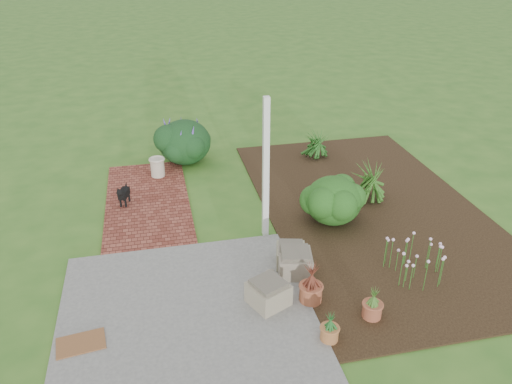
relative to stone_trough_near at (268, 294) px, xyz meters
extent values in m
plane|color=#31651F|center=(0.09, 1.74, -0.20)|extent=(80.00, 80.00, 0.00)
cube|color=slate|center=(-1.16, -0.01, -0.18)|extent=(3.50, 3.50, 0.04)
cube|color=maroon|center=(-1.61, 3.49, -0.18)|extent=(1.60, 3.50, 0.04)
cube|color=black|center=(2.59, 2.24, -0.19)|extent=(4.00, 7.00, 0.03)
cube|color=white|center=(0.39, 1.84, 1.05)|extent=(0.10, 0.10, 2.50)
cube|color=gray|center=(0.00, 0.00, 0.00)|extent=(0.65, 0.65, 0.33)
cube|color=#756659|center=(0.57, 0.61, 0.01)|extent=(0.60, 0.60, 0.34)
cube|color=gray|center=(0.57, 0.85, -0.01)|extent=(0.54, 0.54, 0.30)
cube|color=brown|center=(-2.55, -0.26, -0.16)|extent=(0.65, 0.47, 0.02)
cube|color=black|center=(-2.03, 3.43, 0.07)|extent=(0.23, 0.35, 0.14)
cylinder|color=black|center=(-2.11, 3.33, -0.08)|extent=(0.04, 0.04, 0.16)
cylinder|color=black|center=(-2.02, 3.30, -0.08)|extent=(0.04, 0.04, 0.16)
cylinder|color=black|center=(-2.05, 3.55, -0.08)|extent=(0.04, 0.04, 0.16)
cylinder|color=black|center=(-1.95, 3.52, -0.08)|extent=(0.04, 0.04, 0.16)
sphere|color=black|center=(-2.09, 3.24, 0.18)|extent=(0.13, 0.13, 0.13)
cone|color=black|center=(-1.99, 3.59, 0.17)|extent=(0.08, 0.11, 0.12)
cylinder|color=#C1B59E|center=(-1.35, 4.57, 0.03)|extent=(0.38, 0.38, 0.40)
ellipsoid|color=#0F3613|center=(1.69, 2.00, 0.26)|extent=(1.36, 1.36, 0.87)
cylinder|color=#995034|center=(0.61, -0.06, -0.04)|extent=(0.42, 0.42, 0.26)
cylinder|color=#9B4F34|center=(1.33, -0.57, -0.06)|extent=(0.34, 0.34, 0.22)
cylinder|color=#A36537|center=(0.61, -0.85, -0.07)|extent=(0.25, 0.25, 0.20)
ellipsoid|color=black|center=(-0.69, 5.29, 0.30)|extent=(1.26, 1.26, 1.01)
camera|label=1|loc=(-1.36, -5.40, 4.56)|focal=35.00mm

